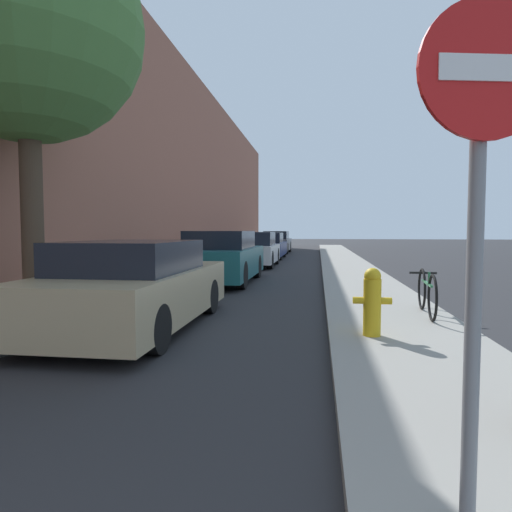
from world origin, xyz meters
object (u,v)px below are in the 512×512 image
at_px(parked_car_teal, 222,258).
at_px(parked_car_navy, 266,246).
at_px(parked_car_white, 254,250).
at_px(street_tree_near, 27,27).
at_px(traffic_sign_post, 481,147).
at_px(parked_car_champagne, 135,287).
at_px(parked_car_grey, 277,242).
at_px(fire_hydrant, 372,301).
at_px(bicycle, 427,292).

xyz_separation_m(parked_car_teal, parked_car_navy, (-0.02, 10.79, -0.06)).
xyz_separation_m(parked_car_white, street_tree_near, (-2.12, -11.06, 4.11)).
relative_size(parked_car_teal, traffic_sign_post, 1.69).
height_order(parked_car_champagne, parked_car_teal, parked_car_teal).
distance_m(parked_car_champagne, street_tree_near, 4.64).
bearing_deg(parked_car_grey, parked_car_teal, -90.04).
bearing_deg(traffic_sign_post, parked_car_teal, 96.98).
distance_m(street_tree_near, fire_hydrant, 6.93).
height_order(parked_car_teal, traffic_sign_post, traffic_sign_post).
bearing_deg(street_tree_near, parked_car_teal, 69.46).
height_order(parked_car_white, bicycle, parked_car_white).
bearing_deg(fire_hydrant, street_tree_near, 169.98).
relative_size(parked_car_white, parked_car_grey, 0.89).
bearing_deg(parked_car_white, parked_car_navy, 91.37).
relative_size(parked_car_champagne, traffic_sign_post, 1.62).
relative_size(parked_car_navy, fire_hydrant, 4.76).
distance_m(parked_car_champagne, fire_hydrant, 3.44).
distance_m(parked_car_navy, traffic_sign_post, 21.18).
bearing_deg(bicycle, parked_car_navy, 110.39).
xyz_separation_m(parked_car_teal, street_tree_near, (-2.02, -5.40, 4.08)).
bearing_deg(fire_hydrant, parked_car_navy, 101.26).
height_order(traffic_sign_post, bicycle, traffic_sign_post).
distance_m(parked_car_grey, street_tree_near, 22.36).
distance_m(parked_car_teal, parked_car_white, 5.66).
bearing_deg(street_tree_near, parked_car_navy, 82.95).
height_order(parked_car_teal, parked_car_white, parked_car_teal).
bearing_deg(parked_car_champagne, parked_car_teal, 89.80).
distance_m(parked_car_grey, fire_hydrant, 23.09).
bearing_deg(parked_car_navy, street_tree_near, -97.05).
bearing_deg(street_tree_near, fire_hydrant, -10.02).
relative_size(parked_car_teal, parked_car_grey, 0.98).
xyz_separation_m(parked_car_teal, bicycle, (4.43, -4.81, -0.22)).
height_order(parked_car_champagne, parked_car_white, parked_car_white).
xyz_separation_m(parked_car_teal, parked_car_white, (0.10, 5.66, -0.03)).
relative_size(parked_car_champagne, street_tree_near, 0.64).
bearing_deg(parked_car_teal, bicycle, -47.36).
height_order(parked_car_champagne, traffic_sign_post, traffic_sign_post).
distance_m(parked_car_white, traffic_sign_post, 16.13).
height_order(parked_car_grey, traffic_sign_post, traffic_sign_post).
bearing_deg(parked_car_grey, parked_car_white, -89.52).
bearing_deg(parked_car_navy, bicycle, -74.07).
xyz_separation_m(parked_car_navy, parked_car_grey, (0.03, 5.70, 0.04)).
bearing_deg(parked_car_white, fire_hydrant, -74.69).
distance_m(parked_car_white, fire_hydrant, 12.46).
relative_size(parked_car_champagne, parked_car_grey, 0.94).
distance_m(parked_car_teal, street_tree_near, 7.06).
distance_m(parked_car_champagne, parked_car_navy, 16.68).
xyz_separation_m(parked_car_champagne, parked_car_navy, (-0.00, 16.68, 0.02)).
relative_size(parked_car_grey, street_tree_near, 0.68).
bearing_deg(parked_car_teal, parked_car_champagne, -90.20).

